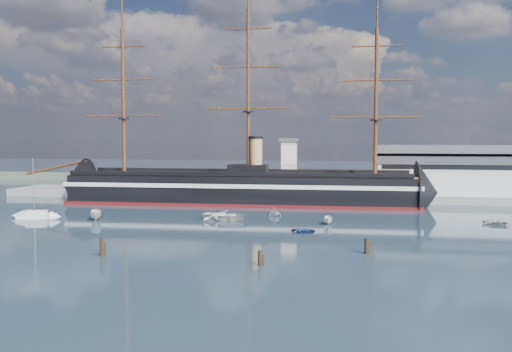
# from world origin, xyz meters

# --- Properties ---
(ground) EXTENTS (600.00, 600.00, 0.00)m
(ground) POSITION_xyz_m (0.00, 40.00, 0.00)
(ground) COLOR #1E3344
(ground) RESTS_ON ground
(quay) EXTENTS (180.00, 18.00, 2.00)m
(quay) POSITION_xyz_m (10.00, 76.00, 0.00)
(quay) COLOR slate
(quay) RESTS_ON ground
(warehouse) EXTENTS (63.00, 21.00, 11.60)m
(warehouse) POSITION_xyz_m (58.00, 80.00, 7.98)
(warehouse) COLOR #B7BABC
(warehouse) RESTS_ON ground
(quay_tower) EXTENTS (5.00, 5.00, 15.00)m
(quay_tower) POSITION_xyz_m (3.00, 73.00, 9.75)
(quay_tower) COLOR silver
(quay_tower) RESTS_ON ground
(warship) EXTENTS (113.08, 18.51, 53.94)m
(warship) POSITION_xyz_m (-9.67, 60.00, 4.04)
(warship) COLOR black
(warship) RESTS_ON ground
(sailboat) EXTENTS (8.38, 4.02, 12.90)m
(sailboat) POSITION_xyz_m (-44.82, 25.46, 0.82)
(sailboat) COLOR silver
(sailboat) RESTS_ON ground
(motorboat_a) EXTENTS (7.28, 5.16, 2.74)m
(motorboat_a) POSITION_xyz_m (-31.26, 25.35, 0.00)
(motorboat_a) COLOR silver
(motorboat_a) RESTS_ON ground
(motorboat_b) EXTENTS (1.63, 2.97, 1.31)m
(motorboat_b) POSITION_xyz_m (12.66, 17.88, 0.00)
(motorboat_b) COLOR #2E4388
(motorboat_b) RESTS_ON ground
(motorboat_c) EXTENTS (5.09, 2.03, 2.01)m
(motorboat_c) POSITION_xyz_m (16.45, 28.74, 0.00)
(motorboat_c) COLOR #EDE9CE
(motorboat_c) RESTS_ON ground
(motorboat_d) EXTENTS (5.75, 5.36, 2.02)m
(motorboat_d) POSITION_xyz_m (4.12, 38.77, 0.00)
(motorboat_d) COLOR beige
(motorboat_d) RESTS_ON ground
(motorboat_e) EXTENTS (2.62, 3.19, 1.40)m
(motorboat_e) POSITION_xyz_m (48.89, 34.44, 0.00)
(motorboat_e) COLOR beige
(motorboat_e) RESTS_ON ground
(motorboat_g) EXTENTS (3.55, 6.40, 2.82)m
(motorboat_g) POSITION_xyz_m (-5.01, 30.21, 0.00)
(motorboat_g) COLOR white
(motorboat_g) RESTS_ON ground
(piling_near_left) EXTENTS (0.64, 0.64, 3.32)m
(piling_near_left) POSITION_xyz_m (-14.06, -7.72, 0.00)
(piling_near_left) COLOR black
(piling_near_left) RESTS_ON ground
(piling_near_mid) EXTENTS (0.64, 0.64, 2.71)m
(piling_near_mid) POSITION_xyz_m (9.50, -9.46, 0.00)
(piling_near_mid) COLOR black
(piling_near_mid) RESTS_ON ground
(piling_near_right) EXTENTS (0.64, 0.64, 3.03)m
(piling_near_right) POSITION_xyz_m (23.62, 0.98, 0.00)
(piling_near_right) COLOR black
(piling_near_right) RESTS_ON ground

